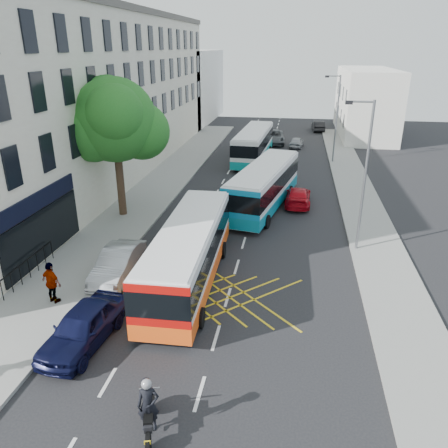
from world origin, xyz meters
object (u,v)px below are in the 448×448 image
at_px(street_tree, 114,121).
at_px(parked_car_blue, 83,327).
at_px(lamp_near, 364,170).
at_px(parked_car_silver, 118,263).
at_px(lamp_far, 336,115).
at_px(bus_mid, 264,186).
at_px(red_hatchback, 298,196).
at_px(distant_car_silver, 297,142).
at_px(distant_car_grey, 273,137).
at_px(distant_car_dark, 318,126).
at_px(bus_far, 253,144).
at_px(bus_near, 189,253).
at_px(pedestrian_far, 52,283).
at_px(motorbike, 149,407).

height_order(street_tree, parked_car_blue, street_tree).
bearing_deg(lamp_near, parked_car_silver, -157.30).
xyz_separation_m(lamp_far, bus_mid, (-5.55, -13.83, -3.03)).
distance_m(red_hatchback, distant_car_silver, 19.32).
xyz_separation_m(parked_car_silver, distant_car_grey, (5.61, 33.23, 0.02)).
distance_m(lamp_far, parked_car_silver, 27.86).
xyz_separation_m(bus_mid, distant_car_dark, (4.85, 31.08, -0.92)).
height_order(red_hatchback, distant_car_grey, distant_car_grey).
relative_size(parked_car_silver, distant_car_dark, 1.09).
height_order(bus_far, distant_car_dark, bus_far).
xyz_separation_m(lamp_near, bus_mid, (-5.55, 6.17, -3.03)).
distance_m(lamp_near, red_hatchback, 8.83).
distance_m(bus_near, pedestrian_far, 6.15).
distance_m(parked_car_silver, distant_car_silver, 32.56).
relative_size(bus_near, red_hatchback, 2.46).
xyz_separation_m(lamp_near, bus_far, (-7.64, 19.71, -3.01)).
xyz_separation_m(parked_car_silver, pedestrian_far, (-1.83, -2.89, 0.38)).
relative_size(distant_car_silver, pedestrian_far, 1.78).
bearing_deg(street_tree, distant_car_grey, 71.41).
bearing_deg(distant_car_silver, parked_car_silver, 82.31).
xyz_separation_m(bus_near, bus_mid, (2.67, 11.09, 0.03)).
bearing_deg(bus_near, distant_car_dark, 78.56).
bearing_deg(parked_car_silver, bus_far, 79.59).
bearing_deg(bus_near, lamp_far, 70.40).
xyz_separation_m(motorbike, parked_car_blue, (-3.78, 3.56, -0.16)).
xyz_separation_m(bus_near, distant_car_silver, (4.78, 31.45, -0.98)).
relative_size(bus_near, distant_car_grey, 1.97).
xyz_separation_m(bus_near, pedestrian_far, (-5.40, -2.91, -0.46)).
distance_m(bus_far, distant_car_dark, 18.89).
bearing_deg(distant_car_silver, bus_near, 88.54).
distance_m(distant_car_grey, distant_car_dark, 10.51).
bearing_deg(pedestrian_far, lamp_near, -127.99).
xyz_separation_m(motorbike, distant_car_grey, (1.13, 42.00, -0.16)).
bearing_deg(street_tree, red_hatchback, 20.20).
bearing_deg(bus_mid, distant_car_dark, 92.33).
bearing_deg(distant_car_grey, lamp_near, -82.92).
bearing_deg(lamp_far, lamp_near, -90.00).
bearing_deg(bus_mid, parked_car_blue, -97.58).
relative_size(bus_near, pedestrian_far, 5.54).
height_order(motorbike, distant_car_dark, motorbike).
height_order(lamp_far, bus_near, lamp_far).
distance_m(red_hatchback, pedestrian_far, 18.31).
xyz_separation_m(bus_mid, parked_car_silver, (-6.25, -11.11, -0.86)).
xyz_separation_m(bus_far, parked_car_blue, (-3.45, -29.86, -0.86)).
bearing_deg(distant_car_dark, distant_car_silver, 71.54).
xyz_separation_m(street_tree, bus_far, (7.06, 16.75, -4.68)).
xyz_separation_m(lamp_far, motorbike, (-7.32, -33.70, -3.71)).
height_order(distant_car_grey, distant_car_dark, distant_car_grey).
distance_m(street_tree, parked_car_silver, 10.09).
bearing_deg(red_hatchback, bus_near, 68.32).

